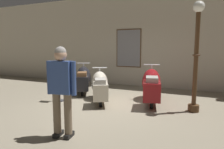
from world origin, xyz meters
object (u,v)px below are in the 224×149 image
at_px(info_stanchion, 60,86).
at_px(visitor_0, 62,86).
at_px(scooter_1, 100,86).
at_px(scooter_2, 151,85).
at_px(scooter_0, 83,79).
at_px(lamppost, 196,53).

bearing_deg(info_stanchion, visitor_0, -50.22).
bearing_deg(scooter_1, scooter_2, -98.49).
bearing_deg(scooter_2, visitor_0, 150.36).
relative_size(scooter_2, visitor_0, 1.14).
xyz_separation_m(scooter_2, visitor_0, (-0.86, -3.19, 0.45)).
relative_size(scooter_1, scooter_2, 0.88).
bearing_deg(scooter_0, scooter_2, -126.28).
height_order(scooter_2, lamppost, lamppost).
distance_m(scooter_2, lamppost, 1.69).
relative_size(scooter_1, visitor_0, 1.01).
height_order(visitor_0, info_stanchion, visitor_0).
bearing_deg(lamppost, scooter_2, 156.56).
bearing_deg(scooter_0, lamppost, -131.83).
xyz_separation_m(lamppost, visitor_0, (-2.11, -2.65, -0.55)).
relative_size(scooter_1, lamppost, 0.61).
bearing_deg(info_stanchion, scooter_0, 92.02).
bearing_deg(scooter_0, info_stanchion, 152.69).
bearing_deg(lamppost, scooter_1, -179.63).
relative_size(scooter_0, visitor_0, 1.06).
bearing_deg(info_stanchion, scooter_1, 26.69).
bearing_deg(visitor_0, scooter_2, -25.21).
xyz_separation_m(scooter_1, info_stanchion, (-1.11, -0.56, -0.00)).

